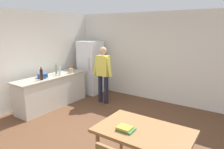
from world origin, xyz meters
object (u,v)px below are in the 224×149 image
object	(u,v)px
dining_table	(144,135)
bottle_wine_dark	(41,74)
person	(103,71)
bottle_water_clear	(60,71)
refrigerator	(91,67)
utensil_jar	(71,70)
book_stack	(125,129)
cooking_pot	(43,75)
bottle_sauce_red	(72,69)
bottle_vinegar_tall	(56,70)

from	to	relation	value
dining_table	bottle_wine_dark	xyz separation A→B (m)	(-3.25, 0.66, 0.37)
person	bottle_water_clear	distance (m)	1.25
refrigerator	utensil_jar	distance (m)	1.01
person	dining_table	bearing A→B (deg)	-42.41
bottle_water_clear	bottle_wine_dark	distance (m)	0.62
bottle_water_clear	book_stack	distance (m)	3.38
refrigerator	person	bearing A→B (deg)	-30.23
person	utensil_jar	size ratio (longest dim) A/B	5.31
bottle_water_clear	book_stack	bearing A→B (deg)	-25.52
cooking_pot	bottle_sauce_red	xyz separation A→B (m)	(0.12, 0.99, 0.04)
refrigerator	cooking_pot	bearing A→B (deg)	-94.03
dining_table	bottle_water_clear	world-z (taller)	bottle_water_clear
person	bottle_wine_dark	size ratio (longest dim) A/B	5.00
dining_table	bottle_wine_dark	world-z (taller)	bottle_wine_dark
refrigerator	bottle_sauce_red	world-z (taller)	refrigerator
utensil_jar	bottle_sauce_red	size ratio (longest dim) A/B	1.33
dining_table	cooking_pot	xyz separation A→B (m)	(-3.43, 0.84, 0.29)
bottle_sauce_red	book_stack	size ratio (longest dim) A/B	0.97
refrigerator	bottle_water_clear	xyz separation A→B (m)	(0.04, -1.41, 0.13)
bottle_water_clear	cooking_pot	bearing A→B (deg)	-110.89
person	book_stack	xyz separation A→B (m)	(2.13, -2.31, -0.20)
person	bottle_sauce_red	world-z (taller)	person
bottle_water_clear	bottle_vinegar_tall	size ratio (longest dim) A/B	0.94
dining_table	refrigerator	bearing A→B (deg)	140.71
utensil_jar	bottle_water_clear	world-z (taller)	utensil_jar
book_stack	dining_table	bearing A→B (deg)	36.57
cooking_pot	book_stack	size ratio (longest dim) A/B	1.62
refrigerator	bottle_sauce_red	size ratio (longest dim) A/B	7.50
person	cooking_pot	size ratio (longest dim) A/B	4.25
bottle_vinegar_tall	bottle_wine_dark	distance (m)	0.70
cooking_pot	bottle_sauce_red	size ratio (longest dim) A/B	1.67
bottle_sauce_red	dining_table	bearing A→B (deg)	-28.89
dining_table	utensil_jar	world-z (taller)	utensil_jar
utensil_jar	book_stack	distance (m)	3.53
utensil_jar	bottle_wine_dark	size ratio (longest dim) A/B	0.94
refrigerator	book_stack	bearing A→B (deg)	-42.93
bottle_water_clear	bottle_vinegar_tall	world-z (taller)	bottle_vinegar_tall
refrigerator	bottle_sauce_red	bearing A→B (deg)	-90.70
person	utensil_jar	xyz separation A→B (m)	(-0.87, -0.45, 0.00)
bottle_water_clear	dining_table	bearing A→B (deg)	-21.54
cooking_pot	bottle_vinegar_tall	xyz separation A→B (m)	(-0.02, 0.50, 0.08)
refrigerator	bottle_sauce_red	distance (m)	0.88
bottle_water_clear	person	bearing A→B (deg)	43.40
bottle_vinegar_tall	book_stack	size ratio (longest dim) A/B	1.29
refrigerator	bottle_water_clear	bearing A→B (deg)	-88.34
dining_table	bottle_water_clear	size ratio (longest dim) A/B	4.67
utensil_jar	bottle_vinegar_tall	xyz separation A→B (m)	(-0.24, -0.37, 0.06)
dining_table	book_stack	distance (m)	0.29
refrigerator	cooking_pot	size ratio (longest dim) A/B	4.50
refrigerator	bottle_vinegar_tall	size ratio (longest dim) A/B	5.62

